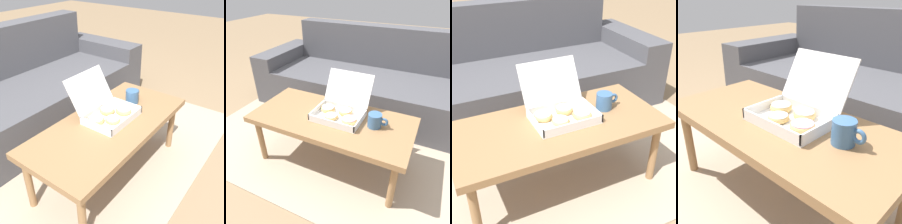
# 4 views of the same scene
# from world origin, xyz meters

# --- Properties ---
(ground_plane) EXTENTS (12.00, 12.00, 0.00)m
(ground_plane) POSITION_xyz_m (0.00, 0.00, 0.00)
(ground_plane) COLOR #937756
(area_rug) EXTENTS (2.59, 1.93, 0.01)m
(area_rug) POSITION_xyz_m (0.00, 0.30, 0.01)
(area_rug) COLOR tan
(area_rug) RESTS_ON ground_plane
(couch) EXTENTS (2.47, 0.87, 0.83)m
(couch) POSITION_xyz_m (0.00, 0.84, 0.28)
(couch) COLOR #4C4C51
(couch) RESTS_ON ground_plane
(coffee_table) EXTENTS (1.15, 0.53, 0.43)m
(coffee_table) POSITION_xyz_m (0.00, -0.15, 0.38)
(coffee_table) COLOR #997047
(coffee_table) RESTS_ON ground_plane
(pastry_box) EXTENTS (0.34, 0.37, 0.26)m
(pastry_box) POSITION_xyz_m (0.04, -0.09, 0.47)
(pastry_box) COLOR white
(pastry_box) RESTS_ON coffee_table
(coffee_mug) EXTENTS (0.14, 0.09, 0.10)m
(coffee_mug) POSITION_xyz_m (0.31, -0.12, 0.47)
(coffee_mug) COLOR #3D6693
(coffee_mug) RESTS_ON coffee_table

